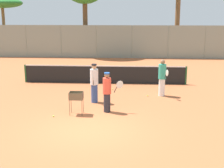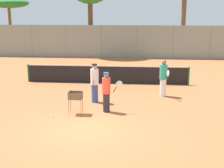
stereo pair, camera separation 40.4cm
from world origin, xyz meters
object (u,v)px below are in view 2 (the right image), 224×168
(tennis_net, at_px, (107,74))
(ball_cart, at_px, (75,97))
(player_red_cap, at_px, (95,83))
(player_yellow_shirt, at_px, (107,92))
(player_white_outfit, at_px, (163,78))

(tennis_net, height_order, ball_cart, tennis_net)
(player_red_cap, xyz_separation_m, ball_cart, (-0.55, -1.79, -0.23))
(tennis_net, bearing_deg, player_yellow_shirt, -83.88)
(player_white_outfit, bearing_deg, player_yellow_shirt, -61.40)
(player_white_outfit, height_order, ball_cart, player_white_outfit)
(player_white_outfit, relative_size, player_yellow_shirt, 1.09)
(player_yellow_shirt, bearing_deg, ball_cart, -164.53)
(player_white_outfit, xyz_separation_m, player_red_cap, (-3.25, -1.35, -0.01))
(player_red_cap, distance_m, player_yellow_shirt, 1.55)
(player_white_outfit, bearing_deg, ball_cart, -68.83)
(player_red_cap, bearing_deg, ball_cart, -18.35)
(player_yellow_shirt, bearing_deg, player_white_outfit, 44.20)
(player_white_outfit, distance_m, player_yellow_shirt, 3.73)
(tennis_net, distance_m, player_yellow_shirt, 5.36)
(tennis_net, xyz_separation_m, ball_cart, (-0.69, -5.74, 0.16))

